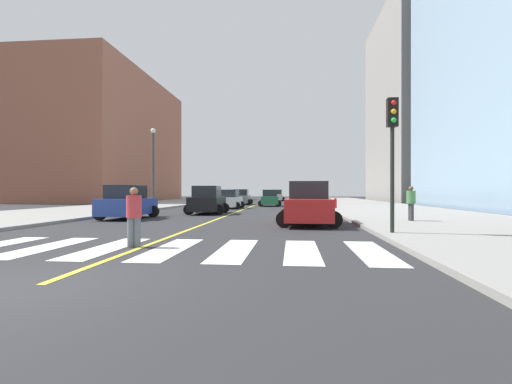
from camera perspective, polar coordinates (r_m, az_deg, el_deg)
ground_plane at (r=7.39m, az=-30.41°, el=-12.35°), size 220.00×220.00×0.00m
sidewalk_kerb_east at (r=27.07m, az=22.75°, el=-3.11°), size 10.00×120.00×0.15m
sidewalk_kerb_west at (r=30.66m, az=-26.84°, el=-2.74°), size 10.00×120.00×0.15m
crosswalk_paint at (r=10.83m, az=-17.72°, el=-8.32°), size 13.50×4.00×0.01m
lane_divider_paint at (r=46.06m, az=0.35°, el=-1.87°), size 0.16×80.00×0.01m
parking_garage_concrete at (r=68.28m, az=26.19°, el=11.86°), size 18.00×24.00×31.02m
low_rise_brick_west at (r=66.74m, az=-22.23°, el=7.44°), size 16.00×32.00×20.24m
car_red_nearest at (r=17.61m, az=8.12°, el=-1.95°), size 2.96×4.66×2.06m
car_gray_second at (r=43.54m, az=-2.30°, el=-0.86°), size 2.61×4.13×1.82m
car_silver_third at (r=60.46m, az=3.23°, el=-0.57°), size 2.67×4.22×1.87m
car_black_fourth at (r=26.21m, az=-7.53°, el=-1.36°), size 2.87×4.48×1.97m
car_green_fifth at (r=39.47m, az=2.16°, el=-1.00°), size 2.58×4.03×1.77m
car_blue_sixth at (r=22.61m, az=-19.27°, el=-1.63°), size 2.73×4.36×1.94m
car_white_seventh at (r=34.01m, az=-4.13°, el=-1.20°), size 2.53×3.97×1.75m
traffic_light_near_corner at (r=13.83m, az=20.37°, el=7.85°), size 0.36×0.41×4.70m
pedestrian_crossing at (r=11.06m, az=-18.38°, el=-3.28°), size 0.42×0.42×1.71m
pedestrian_waiting_east at (r=19.59m, az=22.88°, el=-1.38°), size 0.42×0.42×1.70m
fire_hydrant at (r=32.63m, az=12.18°, el=-1.67°), size 0.26×0.26×0.89m
street_lamp at (r=33.82m, az=-15.64°, el=4.72°), size 0.44×0.44×7.01m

